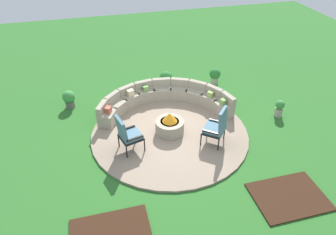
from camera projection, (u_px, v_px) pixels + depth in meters
name	position (u px, v px, depth m)	size (l,w,h in m)	color
ground_plane	(170.00, 133.00, 9.43)	(24.00, 24.00, 0.00)	#2D6B28
patio_circle	(170.00, 133.00, 9.41)	(4.64, 4.64, 0.06)	gray
mulch_bed_right	(289.00, 197.00, 7.42)	(1.68, 1.25, 0.04)	#382114
fire_pit	(170.00, 125.00, 9.25)	(0.85, 0.85, 0.67)	#9E937F
curved_stone_bench	(164.00, 99.00, 10.38)	(4.24, 2.09, 0.69)	#9E937F
lounge_chair_front_left	(127.00, 134.00, 8.41)	(0.73, 0.70, 1.12)	black
lounge_chair_front_right	(217.00, 126.00, 8.66)	(0.81, 0.84, 1.16)	black
potted_plant_0	(166.00, 79.00, 11.52)	(0.47, 0.47, 0.64)	brown
potted_plant_1	(279.00, 108.00, 10.03)	(0.29, 0.29, 0.56)	#A89E8E
potted_plant_2	(69.00, 98.00, 10.42)	(0.41, 0.41, 0.61)	#605B56
potted_plant_3	(215.00, 75.00, 11.78)	(0.41, 0.41, 0.61)	#A89E8E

